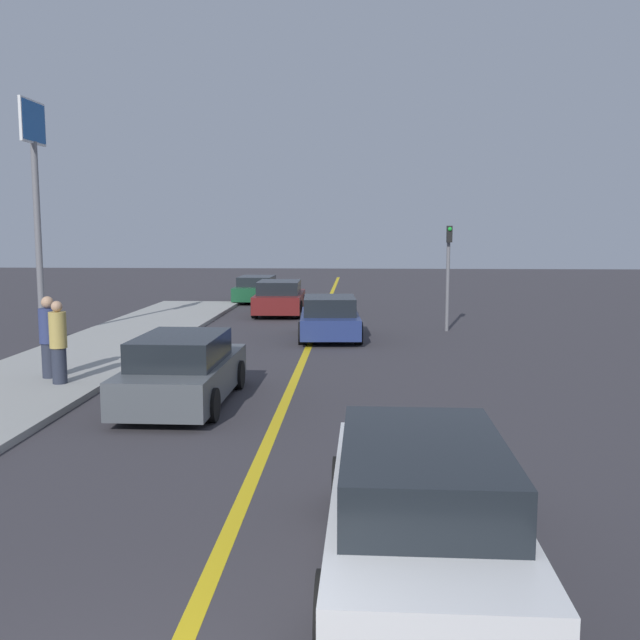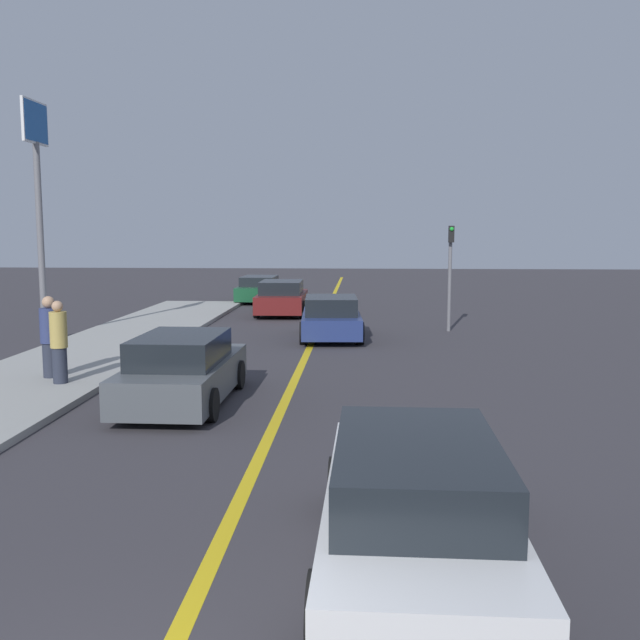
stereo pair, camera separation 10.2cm
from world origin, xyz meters
TOP-DOWN VIEW (x-y plane):
  - road_center_line at (0.00, 18.00)m, footprint 0.20×60.00m
  - sidewalk_left at (-5.82, 14.32)m, footprint 3.60×28.64m
  - car_near_right_lane at (2.07, 2.76)m, footprint 1.91×4.72m
  - car_ahead_center at (-1.99, 9.62)m, footprint 1.92×4.35m
  - car_far_distant at (0.55, 18.31)m, footprint 2.10×4.02m
  - car_parked_left_lot at (-1.74, 24.70)m, footprint 2.05×4.21m
  - car_oncoming_far at (-3.40, 29.89)m, footprint 1.95×4.18m
  - pedestrian_near_curb at (-4.96, 10.73)m, footprint 0.36×0.36m
  - pedestrian_mid_group at (-5.43, 11.33)m, footprint 0.41×0.41m
  - traffic_light at (4.47, 20.18)m, footprint 0.18×0.40m
  - roadside_sign at (-8.34, 17.40)m, footprint 0.20×1.60m

SIDE VIEW (x-z plane):
  - road_center_line at x=0.00m, z-range 0.00..0.01m
  - sidewalk_left at x=-5.82m, z-range 0.00..0.14m
  - car_oncoming_far at x=-3.40m, z-range -0.02..1.22m
  - car_far_distant at x=0.55m, z-range -0.02..1.32m
  - car_ahead_center at x=-1.99m, z-range -0.03..1.36m
  - car_parked_left_lot at x=-1.74m, z-range -0.02..1.37m
  - car_near_right_lane at x=2.07m, z-range -0.03..1.41m
  - pedestrian_near_curb at x=-4.96m, z-range 0.14..1.92m
  - pedestrian_mid_group at x=-5.43m, z-range 0.13..1.96m
  - traffic_light at x=4.47m, z-range 0.44..4.00m
  - roadside_sign at x=-8.34m, z-range 1.59..8.86m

